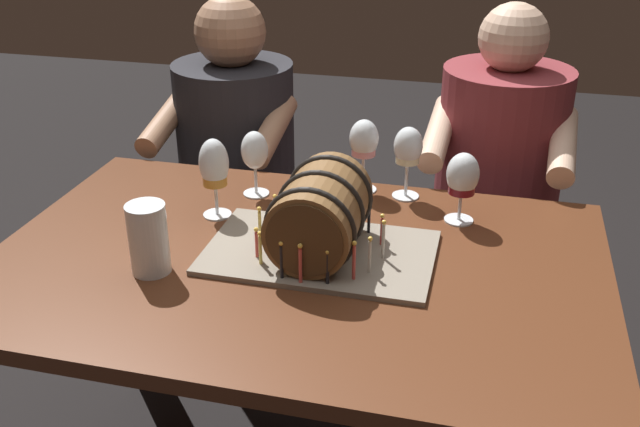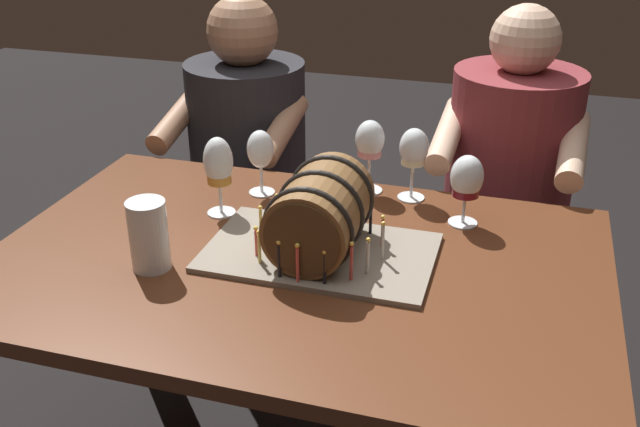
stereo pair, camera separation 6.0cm
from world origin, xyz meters
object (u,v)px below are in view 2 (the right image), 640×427
at_px(dining_table, 296,302).
at_px(beer_pint, 149,237).
at_px(wine_glass_white, 414,151).
at_px(wine_glass_rose, 370,143).
at_px(wine_glass_amber, 218,165).
at_px(wine_glass_empty, 260,151).
at_px(barrel_cake, 320,219).
at_px(person_seated_right, 503,214).
at_px(wine_glass_red, 467,180).
at_px(person_seated_left, 249,183).

relative_size(dining_table, beer_pint, 8.69).
relative_size(wine_glass_white, wine_glass_rose, 0.98).
relative_size(dining_table, wine_glass_white, 7.11).
height_order(dining_table, wine_glass_amber, wine_glass_amber).
height_order(wine_glass_empty, wine_glass_white, wine_glass_white).
distance_m(dining_table, wine_glass_rose, 0.46).
bearing_deg(wine_glass_white, dining_table, -116.48).
bearing_deg(barrel_cake, person_seated_right, 63.16).
relative_size(dining_table, wine_glass_red, 7.70).
xyz_separation_m(wine_glass_amber, person_seated_right, (0.65, 0.59, -0.32)).
xyz_separation_m(wine_glass_rose, beer_pint, (-0.35, -0.51, -0.06)).
bearing_deg(wine_glass_red, person_seated_left, 146.97).
bearing_deg(person_seated_left, wine_glass_white, -32.21).
bearing_deg(wine_glass_amber, person_seated_left, 106.08).
xyz_separation_m(dining_table, wine_glass_empty, (-0.19, 0.29, 0.23)).
height_order(wine_glass_red, beer_pint, wine_glass_red).
bearing_deg(barrel_cake, wine_glass_white, 68.07).
xyz_separation_m(wine_glass_empty, wine_glass_amber, (-0.05, -0.14, 0.01)).
distance_m(dining_table, wine_glass_red, 0.48).
distance_m(wine_glass_red, wine_glass_amber, 0.58).
relative_size(wine_glass_white, wine_glass_red, 1.08).
height_order(wine_glass_empty, person_seated_left, person_seated_left).
bearing_deg(wine_glass_rose, dining_table, -100.52).
bearing_deg(beer_pint, wine_glass_white, 46.84).
relative_size(wine_glass_red, wine_glass_amber, 0.88).
distance_m(wine_glass_white, wine_glass_rose, 0.11).
relative_size(wine_glass_white, wine_glass_amber, 0.95).
distance_m(barrel_cake, person_seated_left, 0.89).
distance_m(wine_glass_white, beer_pint, 0.68).
relative_size(wine_glass_rose, person_seated_right, 0.16).
relative_size(person_seated_left, person_seated_right, 0.99).
bearing_deg(barrel_cake, wine_glass_red, 40.47).
bearing_deg(wine_glass_rose, person_seated_left, 143.11).
relative_size(wine_glass_empty, beer_pint, 1.11).
bearing_deg(person_seated_right, barrel_cake, -116.84).
height_order(wine_glass_empty, beer_pint, wine_glass_empty).
relative_size(barrel_cake, wine_glass_amber, 2.52).
distance_m(wine_glass_empty, wine_glass_red, 0.51).
bearing_deg(wine_glass_amber, dining_table, -32.93).
distance_m(wine_glass_white, person_seated_right, 0.54).
bearing_deg(barrel_cake, wine_glass_empty, 131.46).
bearing_deg(wine_glass_amber, person_seated_right, 42.27).
distance_m(person_seated_left, person_seated_right, 0.82).
distance_m(wine_glass_amber, beer_pint, 0.28).
distance_m(dining_table, barrel_cake, 0.21).
xyz_separation_m(wine_glass_empty, person_seated_left, (-0.22, 0.45, -0.31)).
height_order(wine_glass_white, wine_glass_rose, wine_glass_rose).
bearing_deg(wine_glass_white, person_seated_right, 59.01).
distance_m(wine_glass_rose, wine_glass_amber, 0.39).
xyz_separation_m(dining_table, wine_glass_white, (0.18, 0.37, 0.24)).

